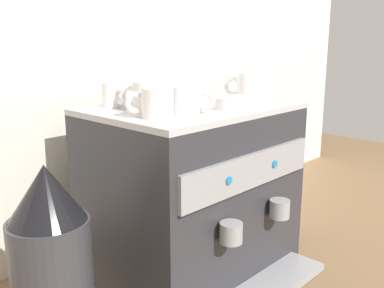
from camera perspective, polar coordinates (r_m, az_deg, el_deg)
The scene contains 13 objects.
ground_plane at distance 1.39m, azimuth 0.00°, elevation -15.10°, with size 4.00×4.00×0.00m, color brown.
tiled_backsplash_wall at distance 1.48m, azimuth -9.53°, elevation 8.31°, with size 2.80×0.03×1.07m, color silver.
espresso_machine at distance 1.29m, azimuth 0.14°, elevation -5.79°, with size 0.56×0.51×0.48m.
ceramic_cup_0 at distance 1.05m, azimuth -4.71°, elevation 5.31°, with size 0.10×0.09×0.07m.
ceramic_cup_1 at distance 1.33m, azimuth 7.20°, elevation 7.30°, with size 0.08×0.12×0.08m.
ceramic_cup_2 at distance 1.11m, azimuth -0.75°, elevation 5.76°, with size 0.08×0.12×0.07m.
ceramic_cup_3 at distance 1.28m, azimuth -4.94°, elevation 6.64°, with size 0.09×0.08×0.06m.
ceramic_cup_4 at distance 1.22m, azimuth -9.94°, elevation 6.24°, with size 0.07×0.10×0.06m.
ceramic_cup_5 at distance 1.14m, azimuth -5.90°, elevation 6.09°, with size 0.08×0.12×0.08m.
ceramic_bowl_0 at distance 1.19m, azimuth 5.07°, elevation 5.30°, with size 0.10×0.10×0.03m.
ceramic_bowl_1 at distance 1.37m, azimuth -0.12°, elevation 6.50°, with size 0.09×0.09×0.03m.
coffee_grinder at distance 1.04m, azimuth -17.69°, elevation -13.81°, with size 0.18×0.18×0.41m.
milk_pitcher at distance 1.66m, azimuth 10.11°, elevation -8.07°, with size 0.09×0.09×0.12m, color #B7B7BC.
Camera 1 is at (-0.88, -0.84, 0.67)m, focal length 41.45 mm.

